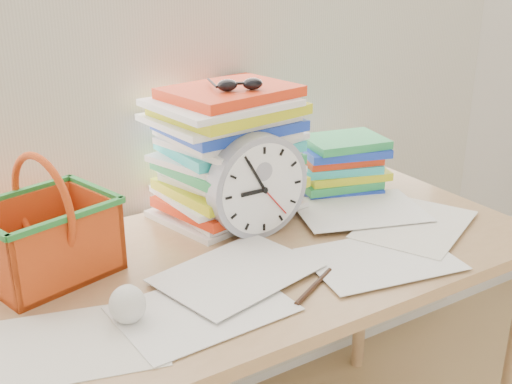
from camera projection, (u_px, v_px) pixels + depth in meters
desk at (246, 282)px, 1.51m from camera, size 1.40×0.70×0.75m
paper_stack at (227, 153)px, 1.64m from camera, size 0.39×0.34×0.34m
clock at (258, 186)px, 1.53m from camera, size 0.26×0.05×0.26m
sunglasses at (240, 84)px, 1.54m from camera, size 0.15×0.14×0.03m
book_stack at (338, 165)px, 1.82m from camera, size 0.31×0.27×0.16m
basket at (44, 217)px, 1.34m from camera, size 0.31×0.27×0.27m
crumpled_ball at (127, 304)px, 1.21m from camera, size 0.07×0.07×0.07m
pen at (314, 286)px, 1.33m from camera, size 0.15×0.09×0.01m
scattered_papers at (246, 251)px, 1.48m from camera, size 1.26×0.42×0.02m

